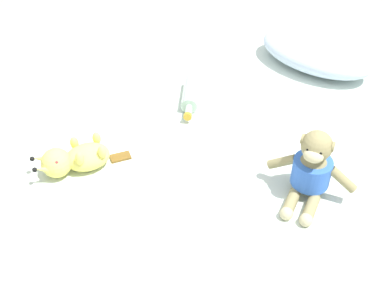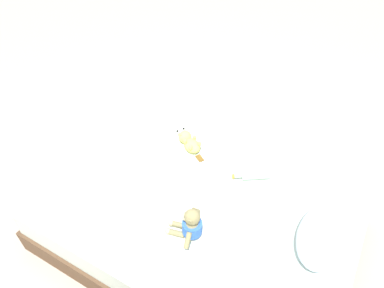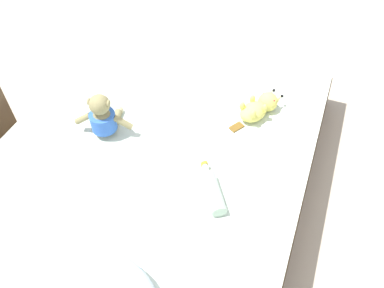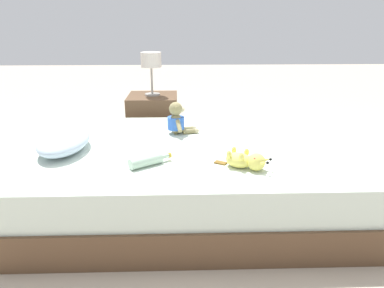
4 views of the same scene
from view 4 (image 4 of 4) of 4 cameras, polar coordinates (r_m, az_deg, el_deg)
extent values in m
plane|color=#B7A893|center=(2.54, -0.63, -9.18)|extent=(16.00, 16.00, 0.00)
cube|color=brown|center=(2.49, -0.64, -7.09)|extent=(1.46, 2.08, 0.21)
cube|color=silver|center=(2.40, -0.66, -2.58)|extent=(1.42, 2.01, 0.21)
ellipsoid|color=silver|center=(2.38, -19.84, 0.49)|extent=(0.51, 0.30, 0.13)
ellipsoid|color=#8E8456|center=(2.59, -2.60, 3.28)|extent=(0.13, 0.12, 0.15)
cylinder|color=blue|center=(2.58, -2.60, 3.39)|extent=(0.15, 0.15, 0.09)
sphere|color=#8E8456|center=(2.56, -2.64, 5.67)|extent=(0.10, 0.10, 0.10)
ellipsoid|color=#C1B789|center=(2.57, -1.75, 5.58)|extent=(0.07, 0.06, 0.04)
sphere|color=black|center=(2.58, -1.90, 6.01)|extent=(0.01, 0.01, 0.01)
sphere|color=black|center=(2.55, -1.71, 5.83)|extent=(0.01, 0.01, 0.01)
cylinder|color=#8E8456|center=(2.60, -2.87, 6.16)|extent=(0.02, 0.03, 0.03)
cylinder|color=#8E8456|center=(2.51, -2.41, 5.70)|extent=(0.02, 0.03, 0.03)
cylinder|color=#8E8456|center=(2.67, -3.06, 4.03)|extent=(0.10, 0.05, 0.08)
cylinder|color=#8E8456|center=(2.49, -2.12, 2.92)|extent=(0.10, 0.05, 0.08)
cylinder|color=#8E8456|center=(2.65, -0.73, 2.42)|extent=(0.06, 0.11, 0.04)
cylinder|color=#8E8456|center=(2.60, -0.39, 2.05)|extent=(0.06, 0.11, 0.04)
sphere|color=#C1B789|center=(2.66, 0.32, 2.51)|extent=(0.04, 0.04, 0.04)
sphere|color=#C1B789|center=(2.61, 0.67, 2.14)|extent=(0.04, 0.04, 0.04)
ellipsoid|color=#EAE066|center=(2.02, 7.50, -2.56)|extent=(0.17, 0.18, 0.08)
sphere|color=#EAE066|center=(1.99, 10.28, -2.83)|extent=(0.10, 0.10, 0.10)
cone|color=#EAE066|center=(2.00, 11.70, -2.50)|extent=(0.06, 0.07, 0.05)
sphere|color=black|center=(1.99, 12.49, -2.42)|extent=(0.02, 0.02, 0.02)
cone|color=#EAE066|center=(1.95, 11.23, -3.05)|extent=(0.06, 0.07, 0.05)
sphere|color=black|center=(1.94, 12.04, -2.97)|extent=(0.02, 0.02, 0.02)
sphere|color=red|center=(2.00, 10.59, -1.82)|extent=(0.02, 0.02, 0.02)
sphere|color=red|center=(1.95, 10.05, -2.38)|extent=(0.02, 0.02, 0.02)
ellipsoid|color=#EAE066|center=(2.03, 8.75, -1.32)|extent=(0.04, 0.04, 0.05)
ellipsoid|color=#EAE066|center=(1.96, 7.94, -2.09)|extent=(0.04, 0.04, 0.05)
ellipsoid|color=#EAE066|center=(2.05, 6.74, -1.01)|extent=(0.04, 0.04, 0.05)
ellipsoid|color=#EAE066|center=(1.99, 5.95, -1.69)|extent=(0.04, 0.04, 0.05)
cube|color=brown|center=(2.07, 4.60, -3.02)|extent=(0.07, 0.08, 0.01)
cylinder|color=#B2D1B7|center=(2.03, -7.41, -2.72)|extent=(0.16, 0.20, 0.06)
cylinder|color=#B2D1B7|center=(2.09, -4.43, -1.99)|extent=(0.05, 0.06, 0.03)
cylinder|color=gold|center=(2.10, -3.66, -1.80)|extent=(0.03, 0.03, 0.03)
cube|color=brown|center=(3.44, -6.21, 3.36)|extent=(0.45, 0.45, 0.54)
cylinder|color=gray|center=(3.37, -6.38, 7.91)|extent=(0.14, 0.14, 0.01)
cylinder|color=gray|center=(3.35, -6.46, 10.09)|extent=(0.02, 0.02, 0.24)
cylinder|color=beige|center=(3.33, -6.59, 13.29)|extent=(0.19, 0.19, 0.13)
camera|label=1|loc=(3.09, 20.27, 24.65)|focal=45.83mm
camera|label=2|loc=(3.75, -14.07, 36.68)|focal=33.62mm
camera|label=3|loc=(2.04, -40.91, 31.98)|focal=36.11mm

